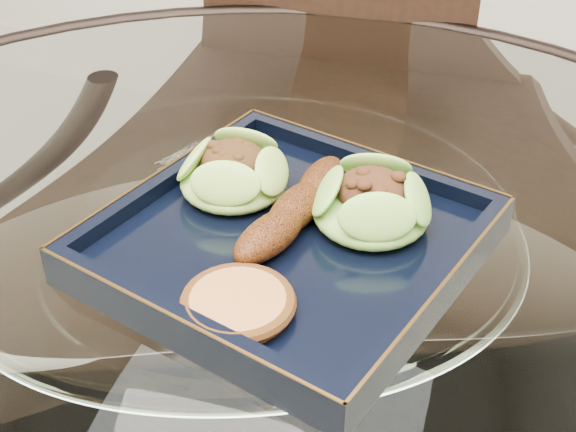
% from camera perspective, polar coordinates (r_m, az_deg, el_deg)
% --- Properties ---
extents(dining_table, '(1.13, 1.13, 0.77)m').
position_cam_1_polar(dining_table, '(0.76, -2.77, -13.36)').
color(dining_table, white).
rests_on(dining_table, ground).
extents(dining_chair, '(0.42, 0.42, 0.90)m').
position_cam_1_polar(dining_chair, '(1.15, 2.04, 0.22)').
color(dining_chair, black).
rests_on(dining_chair, ground).
extents(navy_plate, '(0.34, 0.34, 0.02)m').
position_cam_1_polar(navy_plate, '(0.65, 0.00, -2.16)').
color(navy_plate, black).
rests_on(navy_plate, dining_table).
extents(lettuce_wrap_left, '(0.12, 0.12, 0.03)m').
position_cam_1_polar(lettuce_wrap_left, '(0.68, -3.92, 2.87)').
color(lettuce_wrap_left, '#649A2C').
rests_on(lettuce_wrap_left, navy_plate).
extents(lettuce_wrap_right, '(0.11, 0.11, 0.03)m').
position_cam_1_polar(lettuce_wrap_right, '(0.65, 5.95, 0.68)').
color(lettuce_wrap_right, '#5CA931').
rests_on(lettuce_wrap_right, navy_plate).
extents(roasted_plantain, '(0.06, 0.16, 0.03)m').
position_cam_1_polar(roasted_plantain, '(0.65, 0.59, 0.58)').
color(roasted_plantain, '#5B2609').
rests_on(roasted_plantain, navy_plate).
extents(crumb_patty, '(0.08, 0.08, 0.01)m').
position_cam_1_polar(crumb_patty, '(0.57, -3.58, -6.32)').
color(crumb_patty, '#C17940').
rests_on(crumb_patty, navy_plate).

